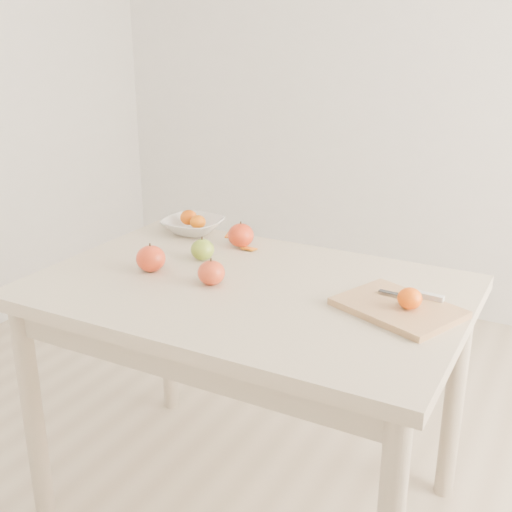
% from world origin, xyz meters
% --- Properties ---
extents(ground, '(3.50, 3.50, 0.00)m').
position_xyz_m(ground, '(0.00, 0.00, 0.00)').
color(ground, '#C6B293').
rests_on(ground, ground).
extents(table, '(1.20, 0.80, 0.75)m').
position_xyz_m(table, '(0.00, 0.00, 0.65)').
color(table, beige).
rests_on(table, ground).
extents(cutting_board, '(0.35, 0.31, 0.02)m').
position_xyz_m(cutting_board, '(0.42, 0.03, 0.76)').
color(cutting_board, tan).
rests_on(cutting_board, table).
extents(board_tangerine, '(0.06, 0.06, 0.05)m').
position_xyz_m(board_tangerine, '(0.45, 0.02, 0.80)').
color(board_tangerine, '#DC5507').
rests_on(board_tangerine, cutting_board).
extents(fruit_bowl, '(0.20, 0.20, 0.05)m').
position_xyz_m(fruit_bowl, '(-0.40, 0.34, 0.77)').
color(fruit_bowl, silver).
rests_on(fruit_bowl, table).
extents(bowl_tangerine_near, '(0.06, 0.06, 0.05)m').
position_xyz_m(bowl_tangerine_near, '(-0.43, 0.35, 0.80)').
color(bowl_tangerine_near, '#D85A07').
rests_on(bowl_tangerine_near, fruit_bowl).
extents(bowl_tangerine_far, '(0.06, 0.06, 0.05)m').
position_xyz_m(bowl_tangerine_far, '(-0.37, 0.32, 0.80)').
color(bowl_tangerine_far, '#D16607').
rests_on(bowl_tangerine_far, fruit_bowl).
extents(orange_peel_a, '(0.07, 0.05, 0.01)m').
position_xyz_m(orange_peel_a, '(-0.25, 0.36, 0.75)').
color(orange_peel_a, '#D75C0F').
rests_on(orange_peel_a, table).
extents(orange_peel_b, '(0.05, 0.04, 0.01)m').
position_xyz_m(orange_peel_b, '(-0.14, 0.26, 0.75)').
color(orange_peel_b, orange).
rests_on(orange_peel_b, table).
extents(paring_knife, '(0.17, 0.05, 0.01)m').
position_xyz_m(paring_knife, '(0.47, 0.10, 0.78)').
color(paring_knife, silver).
rests_on(paring_knife, cutting_board).
extents(apple_green, '(0.07, 0.07, 0.07)m').
position_xyz_m(apple_green, '(-0.22, 0.11, 0.78)').
color(apple_green, '#608B13').
rests_on(apple_green, table).
extents(apple_red_b, '(0.09, 0.09, 0.08)m').
position_xyz_m(apple_red_b, '(-0.30, -0.04, 0.79)').
color(apple_red_b, '#A40913').
rests_on(apple_red_b, table).
extents(apple_red_a, '(0.09, 0.09, 0.08)m').
position_xyz_m(apple_red_a, '(-0.18, 0.28, 0.79)').
color(apple_red_a, maroon).
rests_on(apple_red_a, table).
extents(apple_red_e, '(0.08, 0.08, 0.07)m').
position_xyz_m(apple_red_e, '(-0.09, -0.05, 0.78)').
color(apple_red_e, '#9B160A').
rests_on(apple_red_e, table).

